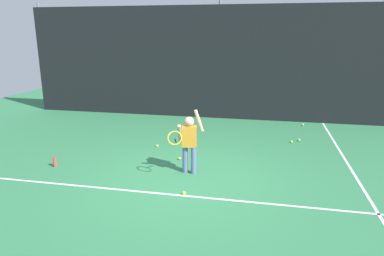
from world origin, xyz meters
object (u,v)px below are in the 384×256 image
object	(u,v)px
tennis_player	(189,140)
tennis_ball_3	(184,193)
tennis_ball_2	(292,142)
tennis_ball_5	(157,146)
water_bottle	(55,162)
tennis_ball_4	(303,125)
tennis_ball_0	(299,140)
tennis_ball_1	(180,158)

from	to	relation	value
tennis_player	tennis_ball_3	world-z (taller)	tennis_player
tennis_ball_2	tennis_ball_5	world-z (taller)	same
water_bottle	tennis_ball_2	distance (m)	5.90
tennis_ball_2	tennis_ball_4	world-z (taller)	same
tennis_player	tennis_ball_2	distance (m)	3.48
tennis_ball_4	tennis_ball_0	bearing A→B (deg)	-98.44
tennis_ball_0	tennis_ball_3	distance (m)	4.44
water_bottle	tennis_ball_3	world-z (taller)	water_bottle
tennis_ball_3	tennis_ball_4	xyz separation A→B (m)	(2.58, 5.50, 0.00)
tennis_ball_0	tennis_ball_5	bearing A→B (deg)	-160.54
tennis_player	tennis_ball_0	xyz separation A→B (m)	(2.46, 2.78, -0.69)
tennis_player	tennis_ball_3	bearing A→B (deg)	-93.27
tennis_ball_0	tennis_ball_4	xyz separation A→B (m)	(0.25, 1.71, 0.00)
tennis_ball_1	tennis_ball_2	size ratio (longest dim) A/B	1.00
tennis_player	water_bottle	world-z (taller)	tennis_player
tennis_ball_2	tennis_ball_3	bearing A→B (deg)	-120.60
tennis_player	tennis_ball_3	distance (m)	1.23
tennis_ball_0	tennis_ball_3	size ratio (longest dim) A/B	1.00
tennis_ball_0	tennis_ball_1	distance (m)	3.50
tennis_ball_0	tennis_ball_5	distance (m)	3.83
tennis_player	tennis_ball_0	bearing A→B (deg)	37.77
tennis_ball_1	tennis_ball_2	distance (m)	3.20
tennis_player	tennis_ball_2	world-z (taller)	tennis_player
tennis_ball_0	tennis_player	bearing A→B (deg)	-131.48
tennis_ball_0	water_bottle	bearing A→B (deg)	-150.74
water_bottle	tennis_ball_4	xyz separation A→B (m)	(5.66, 4.74, -0.08)
water_bottle	tennis_ball_3	bearing A→B (deg)	-13.80
water_bottle	tennis_ball_1	bearing A→B (deg)	20.73
water_bottle	tennis_ball_3	distance (m)	3.17
tennis_ball_2	tennis_ball_4	distance (m)	1.98
water_bottle	tennis_ball_2	bearing A→B (deg)	28.46
tennis_ball_0	tennis_ball_1	xyz separation A→B (m)	(-2.83, -2.05, 0.00)
tennis_ball_2	tennis_ball_5	xyz separation A→B (m)	(-3.40, -1.06, 0.00)
tennis_player	tennis_ball_1	distance (m)	1.07
tennis_player	tennis_ball_5	distance (m)	2.02
tennis_ball_0	tennis_ball_4	size ratio (longest dim) A/B	1.00
water_bottle	tennis_ball_4	bearing A→B (deg)	39.97
tennis_ball_1	tennis_ball_4	world-z (taller)	same
tennis_player	tennis_ball_5	xyz separation A→B (m)	(-1.16, 1.50, -0.69)
tennis_player	tennis_ball_4	size ratio (longest dim) A/B	20.46
tennis_ball_4	tennis_ball_3	bearing A→B (deg)	-115.12
tennis_player	water_bottle	xyz separation A→B (m)	(-2.95, -0.25, -0.62)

